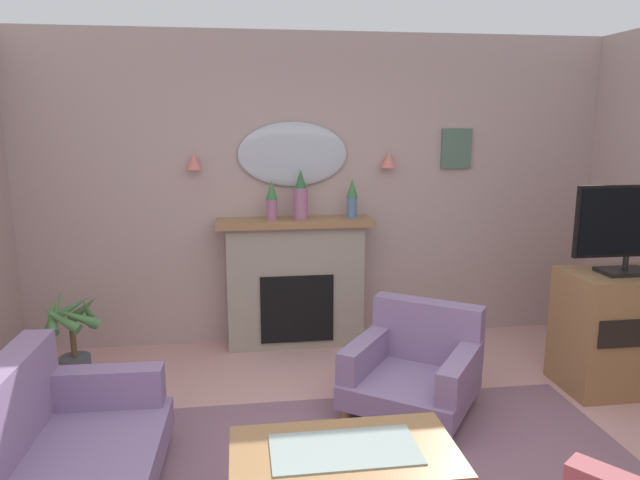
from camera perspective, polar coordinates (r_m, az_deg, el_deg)
wall_back at (r=5.30m, az=-0.13°, el=4.86°), size 6.23×0.10×2.76m
fireplace at (r=5.22m, az=-2.42°, el=-4.31°), size 1.36×0.36×1.16m
mantel_vase_right at (r=5.02m, az=-4.74°, el=3.95°), size 0.10×0.10×0.34m
mantel_vase_centre at (r=5.04m, az=-1.89°, el=4.24°), size 0.12×0.12×0.43m
mantel_vase_left at (r=5.11m, az=3.15°, el=4.16°), size 0.10×0.10×0.34m
wall_mirror at (r=5.17m, az=-2.68°, el=8.37°), size 0.96×0.06×0.56m
wall_sconce_left at (r=5.11m, az=-12.23°, el=7.53°), size 0.14×0.14×0.14m
wall_sconce_right at (r=5.27m, az=6.70°, el=7.82°), size 0.14×0.14×0.14m
framed_picture at (r=5.52m, az=13.18°, el=8.70°), size 0.28×0.03×0.36m
coffee_table at (r=3.01m, az=2.40°, el=-20.72°), size 1.10×0.60×0.45m
floral_couch at (r=3.32m, az=-26.02°, el=-19.98°), size 0.91×1.74×0.76m
armchair_beside_couch at (r=4.26m, az=9.35°, el=-12.00°), size 1.13×1.13×0.71m
tv_cabinet at (r=4.96m, az=27.00°, el=-7.90°), size 0.80×0.57×0.90m
tv_flatscreen at (r=4.76m, az=28.01°, el=1.13°), size 0.84×0.24×0.65m
potted_plant_small_fern at (r=4.92m, az=-23.07°, el=-8.56°), size 0.45×0.47×0.72m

